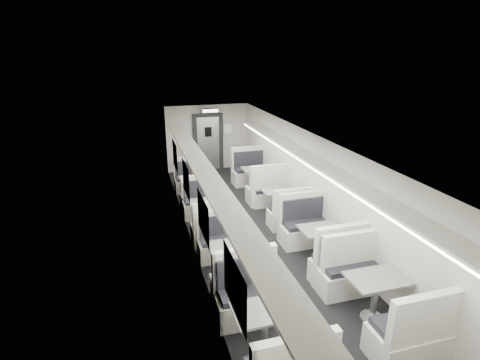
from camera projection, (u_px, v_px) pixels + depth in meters
room at (261, 197)px, 8.25m from camera, size 3.24×12.24×2.64m
booth_left_a at (194, 188)px, 11.16m from camera, size 0.99×2.01×1.08m
booth_left_b at (207, 214)px, 9.38m from camera, size 1.02×2.07×1.11m
booth_left_c at (229, 260)px, 7.40m from camera, size 0.97×1.97×1.05m
booth_left_d at (265, 331)px, 5.47m from camera, size 1.11×2.25×1.20m
booth_right_a at (258, 180)px, 11.68m from camera, size 1.13×2.29×1.23m
booth_right_b at (278, 202)px, 10.14m from camera, size 1.01×2.06×1.10m
booth_right_c at (321, 244)px, 7.88m from camera, size 1.11×2.24×1.20m
booth_right_d at (375, 298)px, 6.18m from camera, size 1.14×2.31×1.23m
passenger at (198, 180)px, 10.71m from camera, size 0.54×0.36×1.45m
window_a at (175, 156)px, 10.90m from camera, size 0.02×1.18×0.84m
window_b at (186, 180)px, 8.90m from camera, size 0.02×1.18×0.84m
window_c at (203, 218)px, 6.91m from camera, size 0.02×1.18×0.84m
window_d at (234, 287)px, 4.92m from camera, size 0.02×1.18×0.84m
luggage_rack_left at (208, 176)px, 7.42m from camera, size 0.46×10.40×0.09m
luggage_rack_right at (321, 166)px, 8.07m from camera, size 0.46×10.40×0.09m
vestibule_door at (208, 143)px, 13.68m from camera, size 1.10×0.13×2.10m
exit_sign at (210, 111)px, 12.82m from camera, size 0.62×0.12×0.16m
wall_notice at (228, 129)px, 13.71m from camera, size 0.32×0.02×0.40m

